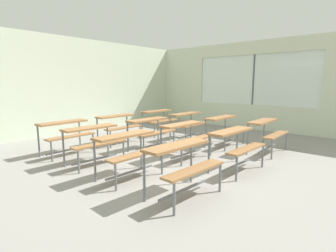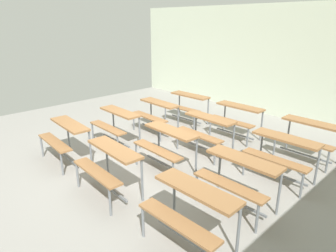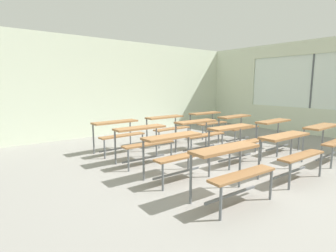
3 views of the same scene
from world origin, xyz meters
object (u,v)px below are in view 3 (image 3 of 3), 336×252
at_px(desk_bench_r1c1, 235,135).
at_px(desk_bench_r3c0, 118,129).
at_px(desk_bench_r0c0, 231,162).
at_px(desk_bench_r3c1, 167,123).
at_px(desk_bench_r0c1, 290,146).
at_px(desk_bench_r2c2, 238,122).
at_px(desk_bench_r0c2, 327,134).
at_px(desk_bench_r2c1, 199,129).
at_px(desk_bench_r2c0, 143,136).
at_px(desk_bench_r1c0, 176,146).
at_px(desk_bench_r3c2, 208,118).
at_px(desk_bench_r1c2, 277,128).

bearing_deg(desk_bench_r1c1, desk_bench_r3c0, 126.63).
bearing_deg(desk_bench_r0c0, desk_bench_r3c1, 68.57).
distance_m(desk_bench_r0c1, desk_bench_r2c2, 2.81).
bearing_deg(desk_bench_r0c1, desk_bench_r0c0, -179.11).
bearing_deg(desk_bench_r0c2, desk_bench_r2c1, 124.72).
bearing_deg(desk_bench_r1c1, desk_bench_r2c0, 145.68).
bearing_deg(desk_bench_r2c1, desk_bench_r2c2, 3.79).
height_order(desk_bench_r0c0, desk_bench_r0c2, same).
xyz_separation_m(desk_bench_r1c0, desk_bench_r2c0, (0.04, 1.11, 0.00)).
distance_m(desk_bench_r0c0, desk_bench_r1c1, 1.93).
distance_m(desk_bench_r2c0, desk_bench_r3c0, 1.09).
xyz_separation_m(desk_bench_r1c1, desk_bench_r2c0, (-1.54, 1.11, 0.00)).
relative_size(desk_bench_r0c0, desk_bench_r0c1, 1.01).
bearing_deg(desk_bench_r1c1, desk_bench_r0c0, -142.27).
relative_size(desk_bench_r2c1, desk_bench_r2c2, 1.01).
distance_m(desk_bench_r0c1, desk_bench_r3c2, 3.78).
bearing_deg(desk_bench_r3c2, desk_bench_r1c1, -124.30).
relative_size(desk_bench_r0c2, desk_bench_r2c1, 1.00).
relative_size(desk_bench_r0c2, desk_bench_r1c2, 1.01).
xyz_separation_m(desk_bench_r0c1, desk_bench_r1c0, (-1.56, 1.18, 0.00)).
distance_m(desk_bench_r1c0, desk_bench_r2c1, 1.92).
bearing_deg(desk_bench_r3c0, desk_bench_r0c1, -67.65).
distance_m(desk_bench_r3c0, desk_bench_r3c2, 3.11).
height_order(desk_bench_r2c1, desk_bench_r3c2, same).
distance_m(desk_bench_r0c1, desk_bench_r1c2, 1.92).
bearing_deg(desk_bench_r2c2, desk_bench_r1c0, -160.90).
distance_m(desk_bench_r0c0, desk_bench_r3c1, 3.70).
distance_m(desk_bench_r0c2, desk_bench_r2c1, 2.71).
bearing_deg(desk_bench_r0c1, desk_bench_r2c0, 125.66).
bearing_deg(desk_bench_r2c2, desk_bench_r2c1, -178.36).
bearing_deg(desk_bench_r0c2, desk_bench_r2c2, 89.33).
distance_m(desk_bench_r3c1, desk_bench_r3c2, 1.60).
bearing_deg(desk_bench_r2c1, desk_bench_r1c2, -34.99).
distance_m(desk_bench_r0c1, desk_bench_r2c1, 2.25).
bearing_deg(desk_bench_r1c0, desk_bench_r0c0, -88.16).
distance_m(desk_bench_r2c1, desk_bench_r3c2, 1.95).
bearing_deg(desk_bench_r3c1, desk_bench_r1c0, -124.98).
xyz_separation_m(desk_bench_r2c0, desk_bench_r2c1, (1.55, -0.04, 0.00)).
distance_m(desk_bench_r2c0, desk_bench_r3c2, 3.31).
height_order(desk_bench_r0c1, desk_bench_r1c2, same).
relative_size(desk_bench_r0c2, desk_bench_r3c0, 0.99).
xyz_separation_m(desk_bench_r1c2, desk_bench_r2c2, (0.05, 1.19, 0.00)).
height_order(desk_bench_r0c1, desk_bench_r0c2, same).
height_order(desk_bench_r1c0, desk_bench_r1c2, same).
distance_m(desk_bench_r0c1, desk_bench_r3c1, 3.40).
bearing_deg(desk_bench_r1c2, desk_bench_r1c0, 178.35).
height_order(desk_bench_r0c0, desk_bench_r2c1, same).
height_order(desk_bench_r1c0, desk_bench_r2c2, same).
xyz_separation_m(desk_bench_r2c2, desk_bench_r3c0, (-3.13, 1.07, 0.00)).
bearing_deg(desk_bench_r3c0, desk_bench_r2c0, -91.57).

